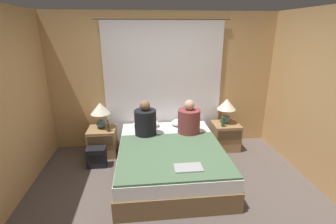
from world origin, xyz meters
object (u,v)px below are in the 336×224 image
(lamp_left, at_px, (100,111))
(laptop_on_bed, at_px, (188,168))
(beer_bottle_on_right_stand, at_px, (223,122))
(lamp_right, at_px, (226,107))
(beer_bottle_on_left_stand, at_px, (108,127))
(person_left_in_bed, at_px, (145,122))
(backpack_on_floor, at_px, (97,156))
(nightstand_right, at_px, (225,136))
(pillow_left, at_px, (146,124))
(nightstand_left, at_px, (103,141))
(person_right_in_bed, at_px, (189,121))
(bed, at_px, (170,160))
(pillow_right, at_px, (184,122))

(lamp_left, distance_m, laptop_on_bed, 2.02)
(beer_bottle_on_right_stand, relative_size, laptop_on_bed, 0.67)
(lamp_right, bearing_deg, beer_bottle_on_left_stand, -175.13)
(person_left_in_bed, bearing_deg, backpack_on_floor, -172.09)
(beer_bottle_on_left_stand, height_order, laptop_on_bed, beer_bottle_on_left_stand)
(nightstand_right, height_order, pillow_left, pillow_left)
(nightstand_left, distance_m, beer_bottle_on_left_stand, 0.38)
(nightstand_right, bearing_deg, lamp_left, 178.53)
(nightstand_right, relative_size, beer_bottle_on_left_stand, 2.40)
(person_right_in_bed, bearing_deg, bed, -130.61)
(pillow_left, height_order, person_right_in_bed, person_right_in_bed)
(laptop_on_bed, bearing_deg, lamp_right, 56.61)
(nightstand_right, distance_m, person_right_in_bed, 0.96)
(lamp_left, distance_m, pillow_right, 1.53)
(nightstand_left, bearing_deg, nightstand_right, 0.00)
(pillow_right, distance_m, beer_bottle_on_left_stand, 1.38)
(lamp_right, relative_size, pillow_right, 0.97)
(nightstand_left, xyz_separation_m, lamp_right, (2.30, 0.06, 0.56))
(laptop_on_bed, relative_size, backpack_on_floor, 1.04)
(beer_bottle_on_left_stand, bearing_deg, person_right_in_bed, -7.61)
(person_left_in_bed, height_order, beer_bottle_on_right_stand, person_left_in_bed)
(pillow_left, height_order, beer_bottle_on_left_stand, beer_bottle_on_left_stand)
(beer_bottle_on_left_stand, relative_size, beer_bottle_on_right_stand, 0.88)
(lamp_left, bearing_deg, bed, -34.89)
(nightstand_right, xyz_separation_m, beer_bottle_on_right_stand, (-0.11, -0.13, 0.35))
(nightstand_right, bearing_deg, laptop_on_bed, -124.45)
(beer_bottle_on_left_stand, bearing_deg, nightstand_right, 3.31)
(pillow_left, relative_size, pillow_right, 1.00)
(pillow_left, xyz_separation_m, person_right_in_bed, (0.72, -0.38, 0.18))
(lamp_right, relative_size, beer_bottle_on_right_stand, 1.96)
(pillow_left, xyz_separation_m, person_left_in_bed, (-0.01, -0.38, 0.19))
(lamp_left, height_order, pillow_left, lamp_left)
(lamp_left, xyz_separation_m, laptop_on_bed, (1.30, -1.51, -0.30))
(person_left_in_bed, height_order, laptop_on_bed, person_left_in_bed)
(nightstand_right, height_order, lamp_left, lamp_left)
(bed, height_order, person_left_in_bed, person_left_in_bed)
(backpack_on_floor, bearing_deg, laptop_on_bed, -37.35)
(backpack_on_floor, bearing_deg, nightstand_right, 10.27)
(lamp_right, xyz_separation_m, beer_bottle_on_right_stand, (-0.11, -0.18, -0.22))
(lamp_right, bearing_deg, person_right_in_bed, -154.66)
(nightstand_right, xyz_separation_m, lamp_left, (-2.30, 0.06, 0.56))
(beer_bottle_on_left_stand, relative_size, backpack_on_floor, 0.61)
(beer_bottle_on_right_stand, bearing_deg, backpack_on_floor, -172.36)
(pillow_left, relative_size, laptop_on_bed, 1.35)
(nightstand_left, bearing_deg, pillow_right, 2.63)
(beer_bottle_on_left_stand, xyz_separation_m, laptop_on_bed, (1.16, -1.33, -0.07))
(bed, distance_m, pillow_left, 0.94)
(pillow_left, height_order, pillow_right, same)
(laptop_on_bed, bearing_deg, bed, 102.15)
(person_left_in_bed, bearing_deg, beer_bottle_on_right_stand, 7.47)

